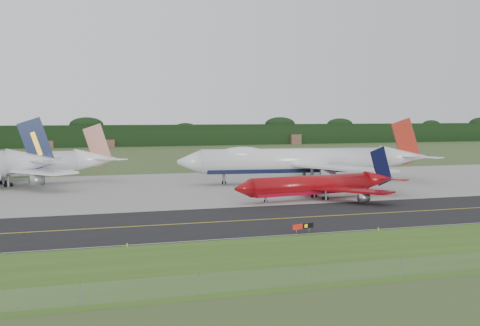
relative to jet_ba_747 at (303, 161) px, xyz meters
name	(u,v)px	position (x,y,z in m)	size (l,w,h in m)	color
ground	(287,215)	(-25.93, -50.78, -5.99)	(600.00, 600.00, 0.00)	#435427
grass_verge	(387,251)	(-25.93, -85.78, -5.99)	(400.00, 30.00, 0.01)	#365C1B
taxiway	(296,218)	(-25.93, -54.78, -5.98)	(400.00, 32.00, 0.02)	black
apron	(210,186)	(-25.93, 0.22, -5.98)	(400.00, 78.00, 0.01)	gray
taxiway_centreline	(296,218)	(-25.93, -54.78, -5.96)	(400.00, 0.40, 0.00)	yellow
taxiway_edge_line	(335,232)	(-25.93, -70.28, -5.96)	(400.00, 0.25, 0.00)	silver
perimeter_fence	(445,264)	(-25.93, -98.78, -4.89)	(320.00, 0.10, 320.00)	slate
horizon_treeline	(101,137)	(-25.93, 222.99, -0.52)	(700.00, 25.00, 12.00)	black
jet_ba_747	(303,161)	(0.00, 0.00, 0.00)	(70.03, 57.60, 17.60)	silver
jet_red_737	(320,185)	(-10.28, -32.01, -2.89)	(41.47, 33.47, 11.21)	maroon
jet_star_tail	(4,165)	(-76.09, 18.56, -0.66)	(60.40, 49.85, 15.99)	white
taxiway_sign	(303,226)	(-30.87, -69.03, -5.00)	(4.08, 1.40, 1.41)	slate
edge_marker_left	(127,245)	(-58.91, -71.28, -5.74)	(0.16, 0.16, 0.50)	yellow
edge_marker_center	(378,229)	(-18.68, -71.28, -5.74)	(0.16, 0.16, 0.50)	yellow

